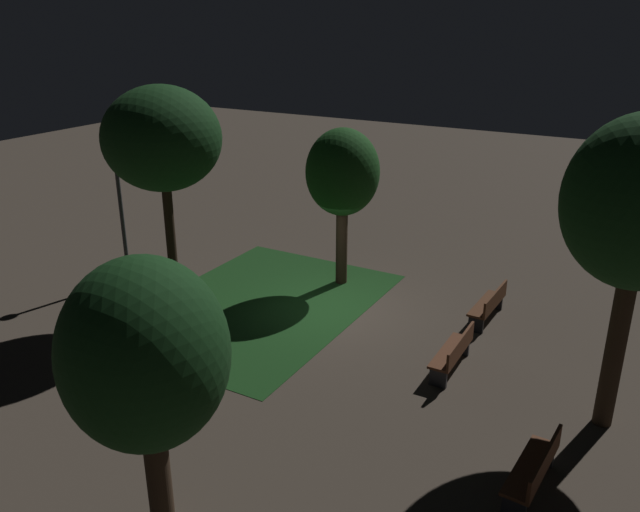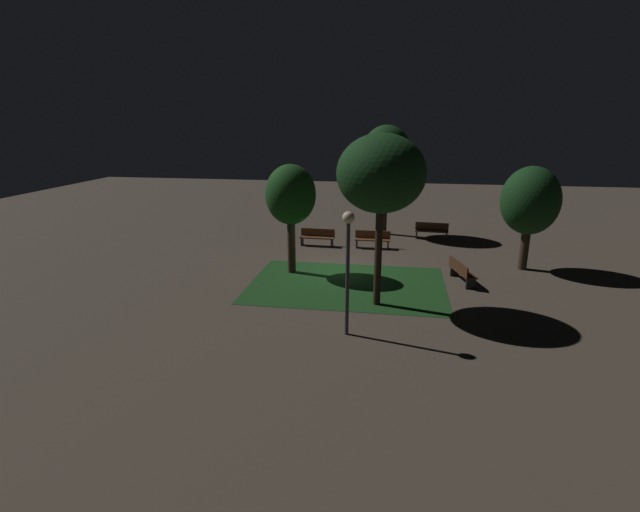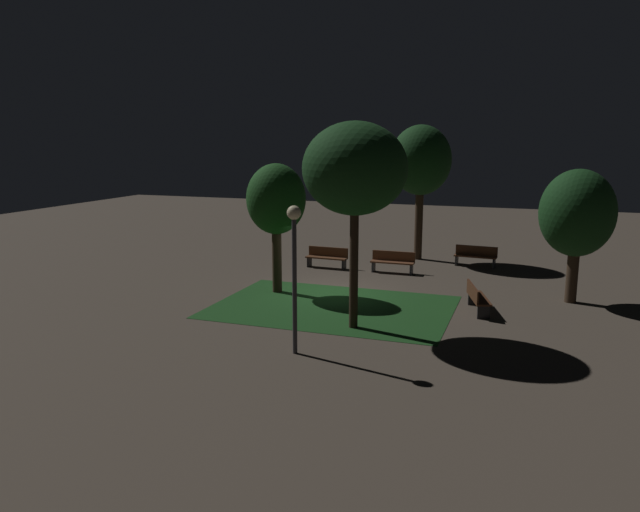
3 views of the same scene
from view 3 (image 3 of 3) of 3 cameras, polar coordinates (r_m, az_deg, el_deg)
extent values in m
plane|color=#473D33|center=(22.10, 0.91, -3.39)|extent=(60.00, 60.00, 0.00)
cube|color=#194219|center=(20.16, 1.19, -4.80)|extent=(7.76, 5.52, 0.01)
cube|color=brown|center=(25.25, 6.83, -0.59)|extent=(1.80, 0.49, 0.06)
cube|color=brown|center=(25.41, 6.94, 0.01)|extent=(1.80, 0.07, 0.40)
cube|color=#2D2D33|center=(25.15, 8.59, -1.24)|extent=(0.08, 0.38, 0.42)
cube|color=#2D2D33|center=(25.48, 5.06, -1.00)|extent=(0.08, 0.38, 0.42)
cube|color=#512D19|center=(26.02, 0.62, -0.16)|extent=(1.82, 0.55, 0.06)
cube|color=#512D19|center=(26.17, 0.79, 0.41)|extent=(1.80, 0.13, 0.40)
cube|color=black|center=(25.80, 2.28, -0.81)|extent=(0.09, 0.39, 0.42)
cube|color=black|center=(26.36, -1.00, -0.55)|extent=(0.09, 0.39, 0.42)
cube|color=brown|center=(27.17, 14.41, -0.03)|extent=(1.83, 0.61, 0.06)
cube|color=brown|center=(27.33, 14.50, 0.52)|extent=(1.80, 0.20, 0.40)
cube|color=#2D2D33|center=(27.10, 16.05, -0.66)|extent=(0.11, 0.39, 0.42)
cube|color=#2D2D33|center=(27.35, 12.73, -0.40)|extent=(0.11, 0.39, 0.42)
cube|color=#422314|center=(20.17, 14.73, -3.85)|extent=(0.96, 1.86, 0.06)
cube|color=#422314|center=(20.07, 14.17, -3.22)|extent=(0.55, 1.75, 0.40)
cube|color=black|center=(20.99, 14.28, -3.93)|extent=(0.39, 0.18, 0.42)
cube|color=black|center=(19.48, 15.14, -5.14)|extent=(0.39, 0.18, 0.42)
cylinder|color=#38281C|center=(21.85, -4.08, 0.19)|extent=(0.34, 0.34, 2.81)
ellipsoid|color=#194719|center=(21.57, -4.15, 5.37)|extent=(2.12, 2.12, 2.50)
cylinder|color=#38281C|center=(22.18, 22.67, -1.04)|extent=(0.38, 0.38, 2.39)
ellipsoid|color=#143816|center=(21.90, 23.04, 3.74)|extent=(2.45, 2.45, 2.92)
cylinder|color=#2D2116|center=(17.59, 3.21, -0.74)|extent=(0.26, 0.26, 3.84)
ellipsoid|color=#143816|center=(17.24, 3.30, 8.22)|extent=(2.99, 2.99, 2.65)
cylinder|color=#38281C|center=(28.11, 9.28, 3.50)|extent=(0.36, 0.36, 3.77)
ellipsoid|color=#143816|center=(27.89, 9.45, 8.89)|extent=(2.75, 2.75, 3.14)
cylinder|color=#333338|center=(15.48, -2.41, -2.97)|extent=(0.12, 0.12, 3.53)
sphere|color=#F4E5B2|center=(15.13, -2.46, 4.10)|extent=(0.36, 0.36, 0.36)
camera|label=1|loc=(28.78, 34.77, 13.31)|focal=35.82mm
camera|label=2|loc=(4.46, -64.42, 16.73)|focal=26.43mm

